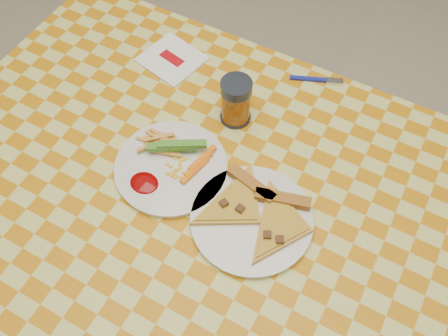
{
  "coord_description": "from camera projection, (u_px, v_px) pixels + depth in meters",
  "views": [
    {
      "loc": [
        0.28,
        -0.44,
        1.66
      ],
      "look_at": [
        0.01,
        0.06,
        0.78
      ],
      "focal_mm": 40.0,
      "sensor_mm": 36.0,
      "label": 1
    }
  ],
  "objects": [
    {
      "name": "plate_right",
      "position": [
        252.0,
        220.0,
        1.0
      ],
      "size": [
        0.27,
        0.27,
        0.01
      ],
      "primitive_type": "cylinder",
      "rotation": [
        0.0,
        0.0,
        -0.14
      ],
      "color": "silver",
      "rests_on": "table"
    },
    {
      "name": "pizza_slices",
      "position": [
        257.0,
        211.0,
        0.99
      ],
      "size": [
        0.29,
        0.25,
        0.02
      ],
      "color": "gold",
      "rests_on": "plate_right"
    },
    {
      "name": "napkin",
      "position": [
        172.0,
        59.0,
        1.24
      ],
      "size": [
        0.16,
        0.16,
        0.01
      ],
      "rotation": [
        0.0,
        0.0,
        -0.21
      ],
      "color": "white",
      "rests_on": "table"
    },
    {
      "name": "plate_left",
      "position": [
        171.0,
        168.0,
        1.06
      ],
      "size": [
        0.29,
        0.29,
        0.01
      ],
      "primitive_type": "cylinder",
      "rotation": [
        0.0,
        0.0,
        0.27
      ],
      "color": "silver",
      "rests_on": "table"
    },
    {
      "name": "fries_veggies",
      "position": [
        171.0,
        157.0,
        1.06
      ],
      "size": [
        0.19,
        0.17,
        0.04
      ],
      "color": "gold",
      "rests_on": "plate_left"
    },
    {
      "name": "table",
      "position": [
        209.0,
        209.0,
        1.1
      ],
      "size": [
        1.28,
        0.88,
        0.76
      ],
      "color": "silver",
      "rests_on": "ground"
    },
    {
      "name": "drink_glass",
      "position": [
        236.0,
        101.0,
        1.1
      ],
      "size": [
        0.07,
        0.07,
        0.12
      ],
      "color": "black",
      "rests_on": "table"
    },
    {
      "name": "fork",
      "position": [
        317.0,
        80.0,
        1.2
      ],
      "size": [
        0.12,
        0.06,
        0.01
      ],
      "rotation": [
        0.0,
        0.0,
        0.39
      ],
      "color": "#151C95",
      "rests_on": "table"
    },
    {
      "name": "ground",
      "position": [
        214.0,
        304.0,
        1.68
      ],
      "size": [
        8.0,
        8.0,
        0.0
      ],
      "primitive_type": "plane",
      "color": "beige",
      "rests_on": "ground"
    }
  ]
}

